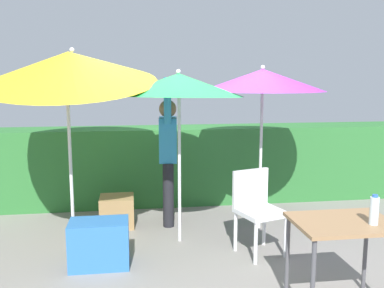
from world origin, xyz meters
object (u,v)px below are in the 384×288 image
object	(u,v)px
person_vendor	(168,152)
cooler_box	(99,244)
folding_table	(343,232)
crate_cardboard	(117,211)
umbrella_rainbow	(179,85)
chair_plastic	(257,206)
bottle_water	(374,210)
umbrella_orange	(263,80)
umbrella_yellow	(69,67)

from	to	relation	value
person_vendor	cooler_box	world-z (taller)	person_vendor
folding_table	crate_cardboard	bearing A→B (deg)	129.87
cooler_box	folding_table	size ratio (longest dim) A/B	0.73
umbrella_rainbow	person_vendor	distance (m)	1.08
folding_table	chair_plastic	bearing A→B (deg)	106.06
chair_plastic	bottle_water	size ratio (longest dim) A/B	3.71
umbrella_orange	bottle_water	size ratio (longest dim) A/B	8.43
umbrella_rainbow	umbrella_orange	distance (m)	1.09
person_vendor	crate_cardboard	world-z (taller)	person_vendor
umbrella_yellow	crate_cardboard	xyz separation A→B (m)	(0.43, 0.60, -1.79)
umbrella_yellow	crate_cardboard	world-z (taller)	umbrella_yellow
person_vendor	bottle_water	distance (m)	2.77
folding_table	person_vendor	bearing A→B (deg)	117.97
umbrella_yellow	bottle_water	size ratio (longest dim) A/B	9.83
umbrella_rainbow	chair_plastic	distance (m)	1.56
chair_plastic	crate_cardboard	size ratio (longest dim) A/B	2.10
chair_plastic	cooler_box	size ratio (longest dim) A/B	1.52
umbrella_yellow	chair_plastic	world-z (taller)	umbrella_yellow
person_vendor	bottle_water	world-z (taller)	person_vendor
person_vendor	bottle_water	xyz separation A→B (m)	(1.40, -2.39, -0.07)
umbrella_orange	person_vendor	size ratio (longest dim) A/B	1.08
folding_table	bottle_water	distance (m)	0.30
umbrella_rainbow	umbrella_yellow	size ratio (longest dim) A/B	0.83
person_vendor	chair_plastic	size ratio (longest dim) A/B	2.11
umbrella_rainbow	cooler_box	distance (m)	1.87
cooler_box	folding_table	bearing A→B (deg)	-28.41
umbrella_rainbow	chair_plastic	xyz separation A→B (m)	(0.79, -0.42, -1.28)
person_vendor	crate_cardboard	xyz separation A→B (m)	(-0.66, -0.04, -0.74)
umbrella_rainbow	crate_cardboard	bearing A→B (deg)	140.13
chair_plastic	crate_cardboard	world-z (taller)	chair_plastic
umbrella_orange	chair_plastic	world-z (taller)	umbrella_orange
umbrella_rainbow	umbrella_orange	world-z (taller)	umbrella_orange
bottle_water	folding_table	bearing A→B (deg)	150.10
umbrella_yellow	bottle_water	world-z (taller)	umbrella_yellow
crate_cardboard	umbrella_orange	bearing A→B (deg)	-9.89
cooler_box	person_vendor	bearing A→B (deg)	56.08
umbrella_rainbow	bottle_water	world-z (taller)	umbrella_rainbow
cooler_box	umbrella_yellow	bearing A→B (deg)	117.63
bottle_water	chair_plastic	bearing A→B (deg)	112.10
crate_cardboard	umbrella_rainbow	bearing A→B (deg)	-39.87
chair_plastic	bottle_water	distance (m)	1.47
crate_cardboard	folding_table	xyz separation A→B (m)	(1.87, -2.24, 0.46)
umbrella_orange	person_vendor	world-z (taller)	umbrella_orange
umbrella_rainbow	person_vendor	world-z (taller)	umbrella_rainbow
person_vendor	chair_plastic	distance (m)	1.43
umbrella_orange	folding_table	distance (m)	2.27
umbrella_yellow	chair_plastic	bearing A→B (deg)	-12.40
crate_cardboard	chair_plastic	bearing A→B (deg)	-34.00
umbrella_orange	umbrella_rainbow	bearing A→B (deg)	-164.04
umbrella_yellow	chair_plastic	xyz separation A→B (m)	(1.95, -0.43, -1.48)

